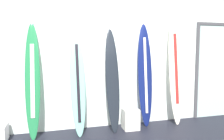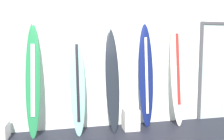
{
  "view_description": "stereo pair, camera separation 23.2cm",
  "coord_description": "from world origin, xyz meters",
  "px_view_note": "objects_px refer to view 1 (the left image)",
  "views": [
    {
      "loc": [
        -1.17,
        -3.17,
        1.57
      ],
      "look_at": [
        0.0,
        0.95,
        1.15
      ],
      "focal_mm": 37.08,
      "sensor_mm": 36.0,
      "label": 1
    },
    {
      "loc": [
        -0.95,
        -3.23,
        1.57
      ],
      "look_at": [
        0.0,
        0.95,
        1.15
      ],
      "focal_mm": 37.08,
      "sensor_mm": 36.0,
      "label": 2
    }
  ],
  "objects_px": {
    "surfboard_seafoam": "(78,83)",
    "surfboard_ivory": "(175,69)",
    "display_block_left": "(131,119)",
    "surfboard_navy": "(145,75)",
    "surfboard_charcoal": "(112,81)",
    "glass_door": "(219,69)",
    "surfboard_emerald": "(33,81)"
  },
  "relations": [
    {
      "from": "surfboard_charcoal",
      "to": "surfboard_navy",
      "type": "xyz_separation_m",
      "value": [
        0.7,
        0.09,
        0.07
      ]
    },
    {
      "from": "surfboard_charcoal",
      "to": "surfboard_navy",
      "type": "distance_m",
      "value": 0.71
    },
    {
      "from": "surfboard_emerald",
      "to": "surfboard_seafoam",
      "type": "xyz_separation_m",
      "value": [
        0.77,
        -0.03,
        -0.05
      ]
    },
    {
      "from": "surfboard_seafoam",
      "to": "display_block_left",
      "type": "height_order",
      "value": "surfboard_seafoam"
    },
    {
      "from": "surfboard_ivory",
      "to": "surfboard_emerald",
      "type": "bearing_deg",
      "value": -179.57
    },
    {
      "from": "surfboard_ivory",
      "to": "display_block_left",
      "type": "distance_m",
      "value": 1.37
    },
    {
      "from": "surfboard_seafoam",
      "to": "display_block_left",
      "type": "bearing_deg",
      "value": -2.04
    },
    {
      "from": "surfboard_emerald",
      "to": "surfboard_charcoal",
      "type": "height_order",
      "value": "surfboard_emerald"
    },
    {
      "from": "surfboard_ivory",
      "to": "display_block_left",
      "type": "bearing_deg",
      "value": -174.79
    },
    {
      "from": "display_block_left",
      "to": "surfboard_seafoam",
      "type": "bearing_deg",
      "value": 177.96
    },
    {
      "from": "surfboard_seafoam",
      "to": "glass_door",
      "type": "distance_m",
      "value": 3.24
    },
    {
      "from": "surfboard_emerald",
      "to": "glass_door",
      "type": "relative_size",
      "value": 0.95
    },
    {
      "from": "surfboard_ivory",
      "to": "surfboard_charcoal",
      "type": "bearing_deg",
      "value": -178.1
    },
    {
      "from": "surfboard_seafoam",
      "to": "surfboard_navy",
      "type": "relative_size",
      "value": 0.92
    },
    {
      "from": "surfboard_emerald",
      "to": "surfboard_ivory",
      "type": "relative_size",
      "value": 0.88
    },
    {
      "from": "surfboard_charcoal",
      "to": "surfboard_navy",
      "type": "relative_size",
      "value": 0.95
    },
    {
      "from": "display_block_left",
      "to": "surfboard_navy",
      "type": "bearing_deg",
      "value": 21.12
    },
    {
      "from": "surfboard_ivory",
      "to": "glass_door",
      "type": "height_order",
      "value": "surfboard_ivory"
    },
    {
      "from": "surfboard_emerald",
      "to": "display_block_left",
      "type": "height_order",
      "value": "surfboard_emerald"
    },
    {
      "from": "surfboard_navy",
      "to": "glass_door",
      "type": "xyz_separation_m",
      "value": [
        1.88,
        0.15,
        0.07
      ]
    },
    {
      "from": "surfboard_emerald",
      "to": "surfboard_navy",
      "type": "height_order",
      "value": "surfboard_navy"
    },
    {
      "from": "surfboard_charcoal",
      "to": "surfboard_emerald",
      "type": "bearing_deg",
      "value": 179.03
    },
    {
      "from": "surfboard_seafoam",
      "to": "surfboard_charcoal",
      "type": "distance_m",
      "value": 0.65
    },
    {
      "from": "surfboard_emerald",
      "to": "surfboard_navy",
      "type": "distance_m",
      "value": 2.12
    },
    {
      "from": "surfboard_navy",
      "to": "surfboard_ivory",
      "type": "height_order",
      "value": "surfboard_ivory"
    },
    {
      "from": "surfboard_navy",
      "to": "display_block_left",
      "type": "bearing_deg",
      "value": -158.88
    },
    {
      "from": "surfboard_navy",
      "to": "glass_door",
      "type": "distance_m",
      "value": 1.88
    },
    {
      "from": "surfboard_seafoam",
      "to": "surfboard_ivory",
      "type": "height_order",
      "value": "surfboard_ivory"
    },
    {
      "from": "surfboard_emerald",
      "to": "surfboard_seafoam",
      "type": "relative_size",
      "value": 1.07
    },
    {
      "from": "surfboard_charcoal",
      "to": "surfboard_ivory",
      "type": "distance_m",
      "value": 1.37
    },
    {
      "from": "surfboard_navy",
      "to": "display_block_left",
      "type": "height_order",
      "value": "surfboard_navy"
    },
    {
      "from": "surfboard_emerald",
      "to": "surfboard_navy",
      "type": "bearing_deg",
      "value": 1.75
    }
  ]
}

